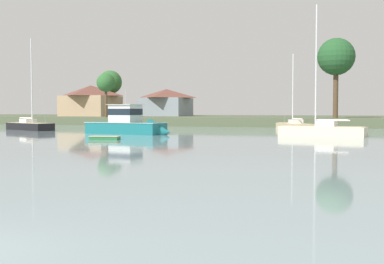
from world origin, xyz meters
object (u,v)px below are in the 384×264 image
object	(u,v)px
cruiser_teal	(132,127)
sailboat_black	(30,128)
sailboat_cream	(322,133)
dinghy_green	(105,138)
sailboat_sand	(294,128)

from	to	relation	value
cruiser_teal	sailboat_black	distance (m)	18.58
sailboat_black	sailboat_cream	xyz separation A→B (m)	(38.53, -2.53, 0.02)
dinghy_green	sailboat_sand	size ratio (longest dim) A/B	0.26
dinghy_green	sailboat_sand	distance (m)	31.39
sailboat_black	sailboat_sand	xyz separation A→B (m)	(34.12, 12.31, -0.02)
sailboat_black	dinghy_green	bearing A→B (deg)	-38.26
cruiser_teal	sailboat_sand	distance (m)	24.05
dinghy_green	sailboat_cream	distance (m)	22.85
dinghy_green	sailboat_sand	world-z (taller)	sailboat_sand
cruiser_teal	dinghy_green	world-z (taller)	cruiser_teal
cruiser_teal	sailboat_black	bearing A→B (deg)	163.30
cruiser_teal	sailboat_sand	bearing A→B (deg)	47.23
cruiser_teal	dinghy_green	size ratio (longest dim) A/B	3.72
sailboat_black	sailboat_sand	size ratio (longest dim) A/B	1.17
cruiser_teal	sailboat_cream	distance (m)	20.93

